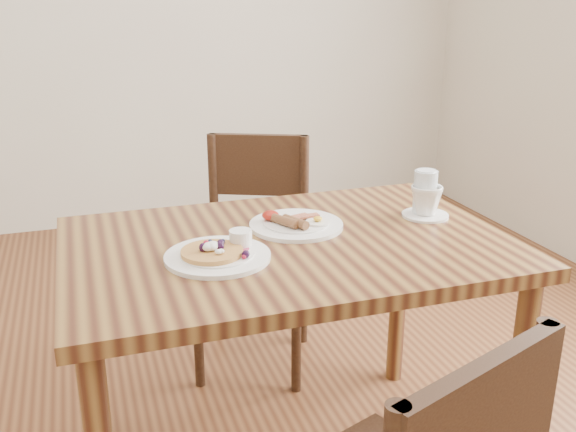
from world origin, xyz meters
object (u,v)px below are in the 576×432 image
object	(u,v)px
chair_far	(255,241)
pancake_plate	(219,253)
dining_table	(288,273)
teacup_saucer	(426,202)
breakfast_plate	(295,224)
water_glass	(425,193)

from	to	relation	value
chair_far	pancake_plate	size ratio (longest dim) A/B	3.26
dining_table	teacup_saucer	size ratio (longest dim) A/B	8.57
pancake_plate	teacup_saucer	xyz separation A→B (m)	(0.66, 0.12, 0.03)
pancake_plate	breakfast_plate	xyz separation A→B (m)	(0.26, 0.16, -0.00)
teacup_saucer	water_glass	xyz separation A→B (m)	(0.00, 0.01, 0.02)
chair_far	teacup_saucer	xyz separation A→B (m)	(0.37, -0.60, 0.30)
breakfast_plate	chair_far	bearing A→B (deg)	86.48
chair_far	teacup_saucer	size ratio (longest dim) A/B	6.29
breakfast_plate	water_glass	world-z (taller)	water_glass
dining_table	water_glass	distance (m)	0.50
breakfast_plate	teacup_saucer	bearing A→B (deg)	-4.71
chair_far	pancake_plate	distance (m)	0.83
teacup_saucer	water_glass	world-z (taller)	water_glass
teacup_saucer	breakfast_plate	bearing A→B (deg)	175.29
dining_table	teacup_saucer	world-z (taller)	teacup_saucer
chair_far	water_glass	distance (m)	0.77
pancake_plate	teacup_saucer	world-z (taller)	teacup_saucer
pancake_plate	breakfast_plate	distance (m)	0.30
breakfast_plate	dining_table	bearing A→B (deg)	-119.23
chair_far	teacup_saucer	distance (m)	0.77
dining_table	chair_far	size ratio (longest dim) A/B	1.36
pancake_plate	water_glass	size ratio (longest dim) A/B	1.96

